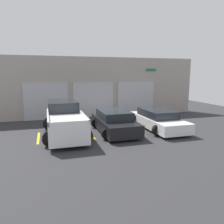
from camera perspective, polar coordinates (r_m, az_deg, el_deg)
The scene contains 9 objects.
ground_plane at distance 14.43m, azimuth -1.51°, elevation -3.44°, with size 28.00×28.00×0.00m, color #2D2D30.
shophouse_building at distance 17.27m, azimuth -4.45°, elevation 6.34°, with size 16.86×0.68×4.62m.
pickup_truck at distance 12.28m, azimuth -12.30°, elevation -2.07°, with size 2.36×5.18×1.75m.
sedan_white at distance 13.71m, azimuth 11.88°, elevation -1.95°, with size 2.22×4.70×1.18m.
sedan_side at distance 12.62m, azimuth 0.62°, elevation -2.63°, with size 2.21×4.29×1.25m.
parking_stripe_far_left at distance 12.21m, azimuth -18.67°, elevation -6.44°, with size 0.12×2.20×0.01m, color gold.
parking_stripe_left at distance 12.41m, azimuth -5.57°, elevation -5.69°, with size 0.12×2.20×0.01m, color gold.
parking_stripe_centre at distance 13.21m, azimuth 6.48°, elevation -4.75°, with size 0.12×2.20×0.01m, color gold.
parking_stripe_right at distance 14.52m, azimuth 16.73°, elevation -3.77°, with size 0.12×2.20×0.01m, color gold.
Camera 1 is at (-3.67, -13.56, 3.32)m, focal length 35.00 mm.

